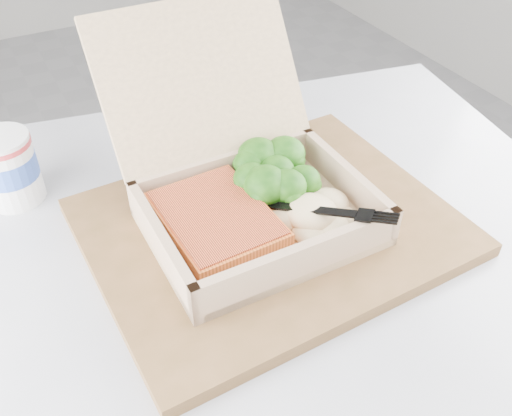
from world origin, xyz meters
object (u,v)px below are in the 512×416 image
paper_cup (7,167)px  serving_tray (270,227)px  takeout_container (239,170)px  cafe_table (281,369)px

paper_cup → serving_tray: bearing=-39.5°
takeout_container → cafe_table: bearing=-86.7°
cafe_table → takeout_container: 0.27m
takeout_container → serving_tray: bearing=-68.8°
cafe_table → takeout_container: (-0.01, 0.10, 0.25)m
serving_tray → takeout_container: (-0.02, 0.04, 0.06)m
paper_cup → cafe_table: bearing=-47.8°
cafe_table → paper_cup: size_ratio=10.27×
cafe_table → takeout_container: takeout_container is taller
serving_tray → paper_cup: bearing=140.5°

